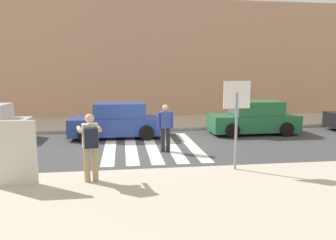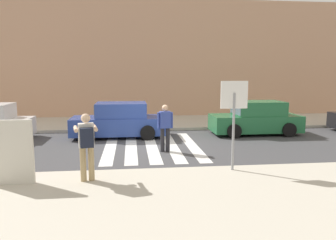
# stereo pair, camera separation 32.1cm
# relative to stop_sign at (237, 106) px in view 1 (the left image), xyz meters

# --- Properties ---
(ground_plane) EXTENTS (120.00, 120.00, 0.00)m
(ground_plane) POSITION_rel_stop_sign_xyz_m (-2.05, 3.58, -1.96)
(ground_plane) COLOR #424244
(sidewalk_near) EXTENTS (60.00, 6.00, 0.14)m
(sidewalk_near) POSITION_rel_stop_sign_xyz_m (-2.05, -2.62, -1.89)
(sidewalk_near) COLOR beige
(sidewalk_near) RESTS_ON ground
(sidewalk_far) EXTENTS (60.00, 4.80, 0.14)m
(sidewalk_far) POSITION_rel_stop_sign_xyz_m (-2.05, 9.58, -1.89)
(sidewalk_far) COLOR beige
(sidewalk_far) RESTS_ON ground
(building_facade_far) EXTENTS (56.00, 4.00, 7.39)m
(building_facade_far) POSITION_rel_stop_sign_xyz_m (-2.05, 13.98, 1.73)
(building_facade_far) COLOR tan
(building_facade_far) RESTS_ON ground
(crosswalk_stripe_0) EXTENTS (0.44, 5.20, 0.01)m
(crosswalk_stripe_0) POSITION_rel_stop_sign_xyz_m (-3.65, 3.78, -1.96)
(crosswalk_stripe_0) COLOR silver
(crosswalk_stripe_0) RESTS_ON ground
(crosswalk_stripe_1) EXTENTS (0.44, 5.20, 0.01)m
(crosswalk_stripe_1) POSITION_rel_stop_sign_xyz_m (-2.85, 3.78, -1.96)
(crosswalk_stripe_1) COLOR silver
(crosswalk_stripe_1) RESTS_ON ground
(crosswalk_stripe_2) EXTENTS (0.44, 5.20, 0.01)m
(crosswalk_stripe_2) POSITION_rel_stop_sign_xyz_m (-2.05, 3.78, -1.96)
(crosswalk_stripe_2) COLOR silver
(crosswalk_stripe_2) RESTS_ON ground
(crosswalk_stripe_3) EXTENTS (0.44, 5.20, 0.01)m
(crosswalk_stripe_3) POSITION_rel_stop_sign_xyz_m (-1.25, 3.78, -1.96)
(crosswalk_stripe_3) COLOR silver
(crosswalk_stripe_3) RESTS_ON ground
(crosswalk_stripe_4) EXTENTS (0.44, 5.20, 0.01)m
(crosswalk_stripe_4) POSITION_rel_stop_sign_xyz_m (-0.45, 3.78, -1.96)
(crosswalk_stripe_4) COLOR silver
(crosswalk_stripe_4) RESTS_ON ground
(stop_sign) EXTENTS (0.76, 0.08, 2.51)m
(stop_sign) POSITION_rel_stop_sign_xyz_m (0.00, 0.00, 0.00)
(stop_sign) COLOR gray
(stop_sign) RESTS_ON sidewalk_near
(photographer_with_backpack) EXTENTS (0.68, 0.91, 1.72)m
(photographer_with_backpack) POSITION_rel_stop_sign_xyz_m (-3.95, -0.55, -0.80)
(photographer_with_backpack) COLOR tan
(photographer_with_backpack) RESTS_ON sidewalk_near
(pedestrian_crossing) EXTENTS (0.58, 0.28, 1.72)m
(pedestrian_crossing) POSITION_rel_stop_sign_xyz_m (-1.61, 2.92, -0.99)
(pedestrian_crossing) COLOR #232328
(pedestrian_crossing) RESTS_ON ground
(parked_car_blue) EXTENTS (4.10, 1.92, 1.55)m
(parked_car_blue) POSITION_rel_stop_sign_xyz_m (-3.37, 5.88, -1.24)
(parked_car_blue) COLOR #284293
(parked_car_blue) RESTS_ON ground
(parked_car_green) EXTENTS (4.10, 1.92, 1.55)m
(parked_car_green) POSITION_rel_stop_sign_xyz_m (2.98, 5.88, -1.24)
(parked_car_green) COLOR #236B3D
(parked_car_green) RESTS_ON ground
(advertising_board) EXTENTS (1.10, 0.11, 1.60)m
(advertising_board) POSITION_rel_stop_sign_xyz_m (-5.79, -0.55, -1.02)
(advertising_board) COLOR beige
(advertising_board) RESTS_ON sidewalk_near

